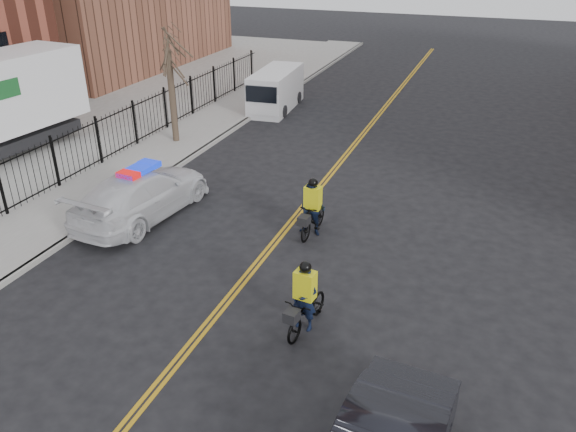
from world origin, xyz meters
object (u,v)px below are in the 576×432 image
at_px(police_cruiser, 142,194).
at_px(cyclist_far, 312,213).
at_px(cargo_van, 275,91).
at_px(cyclist_near, 305,305).

distance_m(police_cruiser, cyclist_far, 5.76).
distance_m(cargo_van, cyclist_far, 14.22).
bearing_deg(cyclist_far, police_cruiser, -168.55).
height_order(cargo_van, cyclist_far, cargo_van).
bearing_deg(cyclist_near, cargo_van, 121.65).
bearing_deg(police_cruiser, cyclist_far, -167.44).
distance_m(cyclist_near, cyclist_far, 4.75).
xyz_separation_m(cargo_van, cyclist_near, (7.72, -17.26, -0.36)).
xyz_separation_m(cargo_van, cyclist_far, (6.38, -12.70, -0.25)).
distance_m(police_cruiser, cyclist_near, 8.00).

